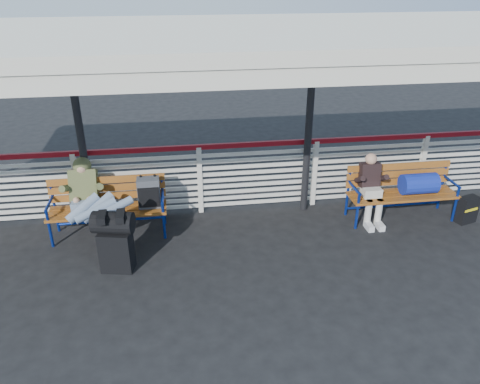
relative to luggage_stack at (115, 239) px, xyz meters
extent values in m
plane|color=black|center=(1.28, -0.35, -0.50)|extent=(60.00, 60.00, 0.00)
cube|color=silver|center=(1.28, 1.55, 0.10)|extent=(12.00, 0.04, 1.04)
cube|color=maroon|center=(1.28, 1.55, 0.70)|extent=(12.00, 0.06, 0.08)
cube|color=silver|center=(1.28, 0.55, 2.58)|extent=(12.60, 3.60, 0.16)
cube|color=silver|center=(1.28, -1.20, 2.45)|extent=(12.60, 0.06, 0.30)
cylinder|color=black|center=(-0.52, 1.40, 1.00)|extent=(0.12, 0.12, 3.00)
cylinder|color=black|center=(3.08, 1.40, 1.00)|extent=(0.12, 0.12, 3.00)
cube|color=black|center=(0.00, 0.00, -0.19)|extent=(0.48, 0.35, 0.60)
cylinder|color=black|center=(0.00, 0.00, 0.26)|extent=(0.60, 0.42, 0.31)
cube|color=#AD6621|center=(-0.20, 0.95, -0.05)|extent=(1.80, 0.50, 0.04)
cube|color=#AD6621|center=(-0.20, 1.21, 0.22)|extent=(1.80, 0.10, 0.40)
cylinder|color=#0D2A97|center=(-1.05, 0.75, -0.27)|extent=(0.04, 0.04, 0.45)
cylinder|color=#0D2A97|center=(0.65, 0.75, -0.27)|extent=(0.04, 0.04, 0.45)
cylinder|color=#0D2A97|center=(-1.05, 1.22, -0.05)|extent=(0.04, 0.04, 0.90)
cylinder|color=#0D2A97|center=(0.65, 1.22, -0.05)|extent=(0.04, 0.04, 0.90)
cube|color=#4F5357|center=(0.45, 0.97, 0.21)|extent=(0.34, 0.21, 0.48)
cube|color=#AD6621|center=(4.59, 0.80, -0.05)|extent=(1.80, 0.50, 0.04)
cube|color=#AD6621|center=(4.59, 1.06, 0.22)|extent=(1.80, 0.10, 0.40)
cylinder|color=#0D2A97|center=(3.74, 0.60, -0.27)|extent=(0.04, 0.04, 0.45)
cylinder|color=#0D2A97|center=(5.44, 0.60, -0.27)|extent=(0.04, 0.04, 0.45)
cylinder|color=#0D2A97|center=(3.74, 1.07, -0.05)|extent=(0.04, 0.04, 0.90)
cylinder|color=#0D2A97|center=(5.44, 1.07, -0.05)|extent=(0.04, 0.04, 0.90)
cylinder|color=navy|center=(4.84, 0.80, 0.15)|extent=(0.59, 0.34, 0.34)
cube|color=#8EA6C0|center=(-0.55, 1.00, 0.04)|extent=(0.36, 0.26, 0.18)
cube|color=#52572E|center=(-0.55, 1.20, 0.30)|extent=(0.42, 0.38, 0.53)
sphere|color=#52572E|center=(-0.55, 1.30, 0.58)|extent=(0.28, 0.28, 0.28)
sphere|color=tan|center=(-0.55, 1.26, 0.57)|extent=(0.21, 0.21, 0.21)
cube|color=black|center=(-0.12, -0.06, 0.38)|extent=(0.11, 0.27, 0.10)
cube|color=black|center=(0.12, -0.06, 0.38)|extent=(0.11, 0.27, 0.10)
cube|color=beige|center=(4.04, 0.83, 0.03)|extent=(0.30, 0.24, 0.16)
cube|color=black|center=(4.04, 0.97, 0.28)|extent=(0.32, 0.23, 0.42)
sphere|color=tan|center=(4.04, 0.99, 0.55)|extent=(0.19, 0.19, 0.19)
cylinder|color=beige|center=(3.95, 0.65, -0.26)|extent=(0.11, 0.11, 0.46)
cylinder|color=beige|center=(4.13, 0.65, -0.26)|extent=(0.11, 0.11, 0.46)
cube|color=silver|center=(3.95, 0.55, -0.45)|extent=(0.10, 0.24, 0.10)
cube|color=silver|center=(4.13, 0.55, -0.45)|extent=(0.10, 0.24, 0.10)
cube|color=black|center=(5.64, 0.55, -0.27)|extent=(0.37, 0.27, 0.46)
cube|color=yellow|center=(5.64, 0.45, -0.22)|extent=(0.27, 0.10, 0.04)
camera|label=1|loc=(0.91, -5.67, 3.40)|focal=35.00mm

